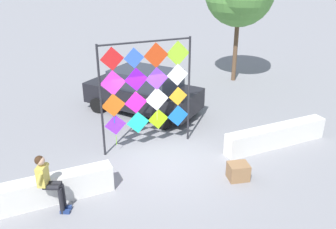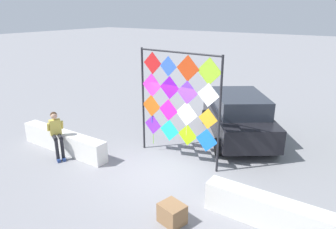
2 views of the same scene
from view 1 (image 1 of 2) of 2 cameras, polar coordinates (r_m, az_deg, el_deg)
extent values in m
plane|color=gray|center=(11.38, -0.25, -7.57)|extent=(120.00, 120.00, 0.00)
cube|color=silver|center=(10.04, -19.60, -11.40)|extent=(3.82, 0.47, 0.73)
cube|color=silver|center=(12.70, 16.61, -3.24)|extent=(3.82, 0.47, 0.73)
cylinder|color=#232328|center=(11.21, -10.47, 1.80)|extent=(0.07, 0.07, 3.60)
cylinder|color=#232328|center=(12.07, 3.29, 3.77)|extent=(0.07, 0.07, 3.60)
cylinder|color=#232328|center=(11.06, -3.56, 11.35)|extent=(2.94, 0.19, 0.06)
cube|color=#892EE5|center=(11.63, -8.25, -1.62)|extent=(0.70, 0.04, 0.70)
cylinder|color=#7EE516|center=(11.87, -8.11, -3.95)|extent=(0.02, 0.02, 0.37)
cube|color=#21D2B8|center=(11.78, -4.74, -1.25)|extent=(0.76, 0.05, 0.76)
cube|color=#A5EB14|center=(11.99, -1.54, -0.71)|extent=(0.71, 0.04, 0.71)
cube|color=blue|center=(12.22, 1.57, -0.20)|extent=(0.77, 0.05, 0.77)
cube|color=orange|center=(11.32, -8.55, 1.44)|extent=(0.77, 0.05, 0.77)
cylinder|color=#1699E5|center=(11.52, -8.41, -0.83)|extent=(0.02, 0.02, 0.22)
cube|color=#DC20AE|center=(11.49, -5.06, 1.89)|extent=(0.75, 0.05, 0.75)
cylinder|color=#16E549|center=(11.72, -4.98, -0.69)|extent=(0.02, 0.02, 0.39)
cube|color=white|center=(11.69, -1.76, 2.42)|extent=(0.80, 0.05, 0.80)
cylinder|color=#E516C1|center=(11.92, -1.74, -0.12)|extent=(0.02, 0.02, 0.34)
cube|color=gold|center=(11.98, 1.58, 2.88)|extent=(0.66, 0.04, 0.66)
cube|color=#E735CD|center=(11.08, -8.64, 4.91)|extent=(0.81, 0.05, 0.81)
cube|color=#8216E7|center=(11.25, -5.00, 5.50)|extent=(0.76, 0.05, 0.76)
cylinder|color=#7AE516|center=(11.42, -4.92, 3.17)|extent=(0.02, 0.02, 0.23)
cube|color=#823DF9|center=(11.46, -1.76, 5.65)|extent=(0.76, 0.05, 0.76)
cube|color=white|center=(11.73, 1.51, 6.26)|extent=(0.74, 0.04, 0.74)
cube|color=red|center=(10.90, -8.78, 8.63)|extent=(0.73, 0.04, 0.73)
cube|color=#3868F3|center=(11.03, -5.36, 8.82)|extent=(0.64, 0.04, 0.64)
cube|color=red|center=(11.27, -1.89, 9.27)|extent=(0.81, 0.05, 0.81)
cylinder|color=#16B8E5|center=(11.42, -1.87, 6.63)|extent=(0.02, 0.02, 0.28)
cube|color=#A3DC2E|center=(11.54, 1.55, 9.55)|extent=(0.82, 0.05, 0.82)
cylinder|color=black|center=(9.55, -16.43, -12.91)|extent=(0.11, 0.11, 0.73)
cylinder|color=black|center=(9.39, -17.89, -10.85)|extent=(0.42, 0.30, 0.13)
cube|color=navy|center=(9.72, -15.86, -14.47)|extent=(0.26, 0.20, 0.09)
cylinder|color=black|center=(9.68, -16.11, -12.32)|extent=(0.11, 0.11, 0.73)
cylinder|color=black|center=(9.52, -17.55, -10.28)|extent=(0.42, 0.30, 0.13)
cube|color=navy|center=(9.85, -15.56, -13.87)|extent=(0.26, 0.20, 0.09)
cube|color=gold|center=(9.37, -19.11, -8.99)|extent=(0.34, 0.41, 0.52)
sphere|color=tan|center=(9.17, -19.44, -6.87)|extent=(0.22, 0.22, 0.22)
sphere|color=#382314|center=(9.17, -19.57, -6.79)|extent=(0.22, 0.22, 0.22)
cylinder|color=gold|center=(9.17, -19.51, -9.46)|extent=(0.19, 0.15, 0.31)
cylinder|color=gold|center=(9.51, -18.57, -8.04)|extent=(0.19, 0.15, 0.31)
cube|color=black|center=(14.76, -4.00, 3.06)|extent=(4.28, 4.90, 0.82)
cube|color=#282D38|center=(14.43, -3.53, 5.70)|extent=(2.91, 3.11, 0.66)
cylinder|color=black|center=(15.09, -11.00, 1.45)|extent=(0.55, 0.64, 0.61)
cylinder|color=black|center=(16.51, -6.57, 3.71)|extent=(0.55, 0.64, 0.61)
cylinder|color=black|center=(13.37, -0.72, -1.07)|extent=(0.55, 0.64, 0.61)
cylinder|color=black|center=(14.96, 3.16, 1.68)|extent=(0.55, 0.64, 0.61)
cube|color=olive|center=(10.69, 10.97, -8.77)|extent=(0.67, 0.61, 0.49)
cylinder|color=brown|center=(18.71, 10.55, 10.28)|extent=(0.22, 0.22, 3.38)
camera|label=2|loc=(9.11, 52.15, 7.54)|focal=32.99mm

